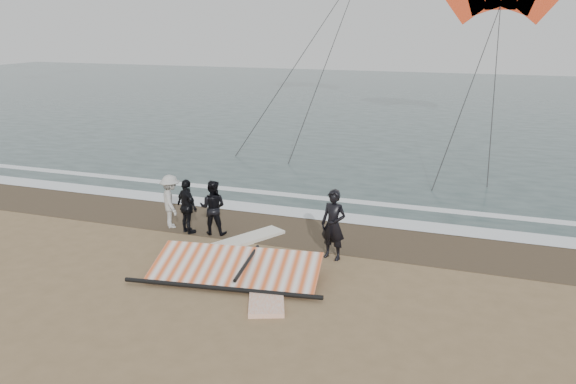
% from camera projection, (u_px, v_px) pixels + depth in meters
% --- Properties ---
extents(ground, '(120.00, 120.00, 0.00)m').
position_uv_depth(ground, '(240.00, 300.00, 12.17)').
color(ground, '#8C704C').
rests_on(ground, ground).
extents(sea, '(120.00, 54.00, 0.02)m').
position_uv_depth(sea, '(416.00, 102.00, 42.05)').
color(sea, '#233838').
rests_on(sea, ground).
extents(wet_sand, '(120.00, 2.80, 0.01)m').
position_uv_depth(wet_sand, '(302.00, 230.00, 16.24)').
color(wet_sand, '#4C3D2B').
rests_on(wet_sand, ground).
extents(foam_near, '(120.00, 0.90, 0.01)m').
position_uv_depth(foam_near, '(315.00, 214.00, 17.51)').
color(foam_near, white).
rests_on(foam_near, sea).
extents(foam_far, '(120.00, 0.45, 0.01)m').
position_uv_depth(foam_far, '(329.00, 199.00, 19.04)').
color(foam_far, white).
rests_on(foam_far, sea).
extents(man_main, '(0.75, 0.58, 1.82)m').
position_uv_depth(man_main, '(333.00, 225.00, 14.07)').
color(man_main, black).
rests_on(man_main, ground).
extents(board_white, '(1.64, 2.74, 0.11)m').
position_uv_depth(board_white, '(266.00, 287.00, 12.66)').
color(board_white, white).
rests_on(board_white, ground).
extents(board_cream, '(1.66, 2.28, 0.09)m').
position_uv_depth(board_cream, '(247.00, 239.00, 15.46)').
color(board_cream, white).
rests_on(board_cream, ground).
extents(trio_cluster, '(2.38, 1.28, 1.59)m').
position_uv_depth(trio_cluster, '(188.00, 205.00, 16.00)').
color(trio_cluster, black).
rests_on(trio_cluster, ground).
extents(sail_rig, '(4.56, 2.23, 0.51)m').
position_uv_depth(sail_rig, '(235.00, 268.00, 13.29)').
color(sail_rig, black).
rests_on(sail_rig, ground).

